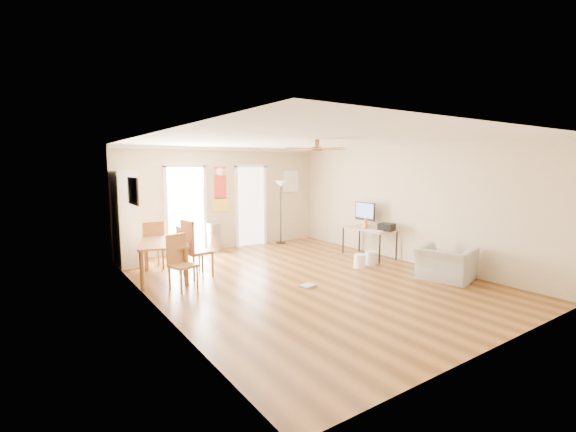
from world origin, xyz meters
TOP-DOWN VIEW (x-y plane):
  - floor at (0.00, 0.00)m, footprint 7.00×7.00m
  - ceiling at (0.00, 0.00)m, footprint 5.50×7.00m
  - wall_back at (0.00, 3.50)m, footprint 5.50×0.04m
  - wall_front at (0.00, -3.50)m, footprint 5.50×0.04m
  - wall_left at (-2.75, 0.00)m, footprint 0.04×7.00m
  - wall_right at (2.75, 0.00)m, footprint 0.04×7.00m
  - crown_molding at (0.00, 0.00)m, footprint 5.50×7.00m
  - kitchen_doorway at (-1.05, 3.48)m, footprint 0.90×0.10m
  - bathroom_doorway at (0.75, 3.48)m, footprint 0.80×0.10m
  - wall_decal at (-0.13, 3.48)m, footprint 0.46×0.03m
  - ac_grille at (2.05, 3.47)m, footprint 0.50×0.04m
  - framed_poster at (-2.73, 1.40)m, footprint 0.04×0.66m
  - ceiling_fan at (0.00, -0.30)m, footprint 1.24×1.24m
  - bookshelf at (-2.53, 3.12)m, footprint 0.47×0.95m
  - dining_table at (-2.15, 1.62)m, footprint 1.27×1.64m
  - dining_chair_right_a at (-1.60, 1.84)m, footprint 0.39×0.39m
  - dining_chair_right_b at (-1.60, 1.33)m, footprint 0.51×0.51m
  - dining_chair_near at (-2.12, 0.72)m, footprint 0.49×0.49m
  - dining_chair_far at (-2.17, 2.45)m, footprint 0.42×0.42m
  - trash_can at (-0.44, 3.21)m, footprint 0.39×0.39m
  - torchiere_lamp at (1.53, 3.20)m, footprint 0.39×0.39m
  - computer_desk at (2.38, 0.70)m, footprint 0.63×1.26m
  - imac at (2.47, 0.93)m, footprint 0.27×0.63m
  - keyboard at (2.20, 0.36)m, footprint 0.24×0.40m
  - printer at (2.45, 0.23)m, footprint 0.36×0.39m
  - orange_bottle at (2.30, 0.73)m, footprint 0.09×0.09m
  - wastebasket_a at (1.85, 0.12)m, footprint 0.30×0.30m
  - wastebasket_b at (1.48, 0.08)m, footprint 0.26×0.26m
  - floor_cloth at (-0.24, -0.38)m, footprint 0.31×0.27m
  - armchair at (2.15, -1.49)m, footprint 1.05×1.14m

SIDE VIEW (x-z plane):
  - floor at x=0.00m, z-range 0.00..0.00m
  - floor_cloth at x=-0.24m, z-range 0.00..0.04m
  - wastebasket_b at x=1.48m, z-range 0.00..0.28m
  - wastebasket_a at x=1.85m, z-range 0.00..0.29m
  - armchair at x=2.15m, z-range 0.00..0.62m
  - computer_desk at x=2.38m, z-range 0.00..0.68m
  - dining_table at x=-2.15m, z-range 0.00..0.72m
  - trash_can at x=-0.44m, z-range 0.00..0.72m
  - dining_chair_right_a at x=-1.60m, z-range 0.00..0.92m
  - dining_chair_near at x=-2.12m, z-range 0.00..0.96m
  - dining_chair_far at x=-2.17m, z-range 0.00..1.01m
  - dining_chair_right_b at x=-1.60m, z-range 0.00..1.11m
  - keyboard at x=2.20m, z-range 0.68..0.69m
  - printer at x=2.45m, z-range 0.68..0.85m
  - orange_bottle at x=2.30m, z-range 0.68..0.90m
  - torchiere_lamp at x=1.53m, z-range 0.00..1.73m
  - imac at x=2.47m, z-range 0.68..1.26m
  - bookshelf at x=-2.53m, z-range 0.00..2.04m
  - kitchen_doorway at x=-1.05m, z-range 0.00..2.10m
  - bathroom_doorway at x=0.75m, z-range 0.00..2.10m
  - wall_back at x=0.00m, z-range 0.00..2.60m
  - wall_front at x=0.00m, z-range 0.00..2.60m
  - wall_left at x=-2.75m, z-range 0.00..2.60m
  - wall_right at x=2.75m, z-range 0.00..2.60m
  - wall_decal at x=-0.13m, z-range 1.00..2.10m
  - ac_grille at x=2.05m, z-range 1.40..2.00m
  - framed_poster at x=-2.73m, z-range 1.46..1.94m
  - ceiling_fan at x=0.00m, z-range 2.33..2.53m
  - crown_molding at x=0.00m, z-range 2.52..2.60m
  - ceiling at x=0.00m, z-range 2.60..2.60m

